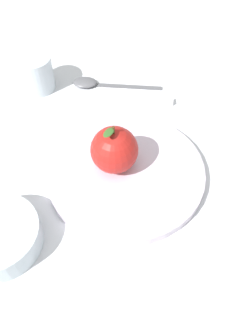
{
  "coord_description": "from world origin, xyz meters",
  "views": [
    {
      "loc": [
        0.27,
        0.26,
        0.46
      ],
      "look_at": [
        0.02,
        0.04,
        0.02
      ],
      "focal_mm": 37.62,
      "sensor_mm": 36.0,
      "label": 1
    }
  ],
  "objects_px": {
    "cup": "(35,72)",
    "spoon": "(95,83)",
    "dinner_plate": "(126,172)",
    "apple": "(114,150)",
    "knife": "(132,101)"
  },
  "relations": [
    {
      "from": "apple",
      "to": "knife",
      "type": "height_order",
      "value": "apple"
    },
    {
      "from": "cup",
      "to": "spoon",
      "type": "bearing_deg",
      "value": 134.33
    },
    {
      "from": "dinner_plate",
      "to": "cup",
      "type": "xyz_separation_m",
      "value": [
        -0.05,
        -0.28,
        0.03
      ]
    },
    {
      "from": "apple",
      "to": "cup",
      "type": "bearing_deg",
      "value": -102.06
    },
    {
      "from": "dinner_plate",
      "to": "apple",
      "type": "relative_size",
      "value": 2.9
    },
    {
      "from": "apple",
      "to": "cup",
      "type": "distance_m",
      "value": 0.27
    },
    {
      "from": "knife",
      "to": "spoon",
      "type": "bearing_deg",
      "value": -83.54
    },
    {
      "from": "cup",
      "to": "spoon",
      "type": "xyz_separation_m",
      "value": [
        -0.08,
        0.08,
        -0.03
      ]
    },
    {
      "from": "cup",
      "to": "knife",
      "type": "relative_size",
      "value": 0.42
    },
    {
      "from": "apple",
      "to": "spoon",
      "type": "bearing_deg",
      "value": -127.18
    },
    {
      "from": "dinner_plate",
      "to": "spoon",
      "type": "height_order",
      "value": "dinner_plate"
    },
    {
      "from": "cup",
      "to": "spoon",
      "type": "height_order",
      "value": "cup"
    },
    {
      "from": "apple",
      "to": "knife",
      "type": "distance_m",
      "value": 0.18
    },
    {
      "from": "cup",
      "to": "spoon",
      "type": "relative_size",
      "value": 0.44
    },
    {
      "from": "dinner_plate",
      "to": "apple",
      "type": "bearing_deg",
      "value": -76.41
    }
  ]
}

